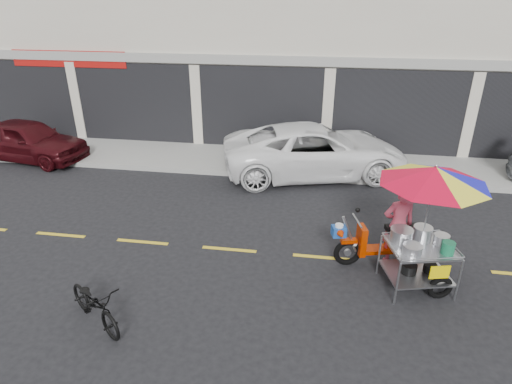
# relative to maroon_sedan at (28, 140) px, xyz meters

# --- Properties ---
(ground) EXTENTS (90.00, 90.00, 0.00)m
(ground) POSITION_rel_maroon_sedan_xyz_m (9.71, -4.40, -0.68)
(ground) COLOR black
(sidewalk) EXTENTS (45.00, 3.00, 0.15)m
(sidewalk) POSITION_rel_maroon_sedan_xyz_m (9.71, 1.10, -0.60)
(sidewalk) COLOR gray
(sidewalk) RESTS_ON ground
(shophouse_block) EXTENTS (36.00, 8.11, 10.40)m
(shophouse_block) POSITION_rel_maroon_sedan_xyz_m (12.53, 6.19, 3.56)
(shophouse_block) COLOR beige
(shophouse_block) RESTS_ON ground
(centerline) EXTENTS (42.00, 0.10, 0.01)m
(centerline) POSITION_rel_maroon_sedan_xyz_m (9.71, -4.40, -0.67)
(centerline) COLOR gold
(centerline) RESTS_ON ground
(maroon_sedan) EXTENTS (4.16, 2.20, 1.35)m
(maroon_sedan) POSITION_rel_maroon_sedan_xyz_m (0.00, 0.00, 0.00)
(maroon_sedan) COLOR #35080D
(maroon_sedan) RESTS_ON ground
(white_pickup) EXTENTS (5.97, 3.87, 1.53)m
(white_pickup) POSITION_rel_maroon_sedan_xyz_m (9.39, 0.22, 0.09)
(white_pickup) COLOR white
(white_pickup) RESTS_ON ground
(near_bicycle) EXTENTS (1.57, 1.32, 0.81)m
(near_bicycle) POSITION_rel_maroon_sedan_xyz_m (5.98, -6.99, -0.27)
(near_bicycle) COLOR black
(near_bicycle) RESTS_ON ground
(food_vendor_rig) EXTENTS (2.80, 2.29, 2.48)m
(food_vendor_rig) POSITION_rel_maroon_sedan_xyz_m (11.36, -4.79, 0.88)
(food_vendor_rig) COLOR black
(food_vendor_rig) RESTS_ON ground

